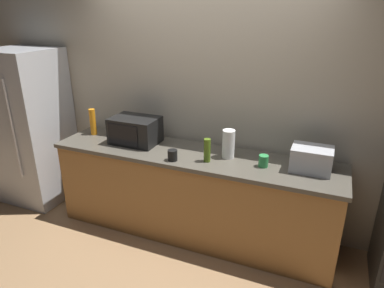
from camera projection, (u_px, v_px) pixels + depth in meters
ground_plane at (176, 254)px, 3.32m from camera, size 8.00×8.00×0.00m
back_wall at (207, 98)px, 3.51m from camera, size 6.40×0.10×2.70m
counter_run at (192, 194)px, 3.49m from camera, size 2.84×0.64×0.90m
refrigerator at (32, 127)px, 4.06m from camera, size 0.72×0.73×1.80m
microwave at (135, 130)px, 3.55m from camera, size 0.48×0.35×0.27m
toaster_oven at (311, 159)px, 2.95m from camera, size 0.34×0.26×0.21m
paper_towel_roll at (228, 144)px, 3.20m from camera, size 0.12×0.12×0.27m
bottle_olive_oil at (207, 150)px, 3.12m from camera, size 0.06×0.06×0.22m
bottle_dish_soap at (93, 122)px, 3.78m from camera, size 0.07×0.07×0.29m
mug_green at (263, 161)px, 3.04m from camera, size 0.09×0.09×0.11m
mug_black at (173, 155)px, 3.16m from camera, size 0.09×0.09×0.10m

